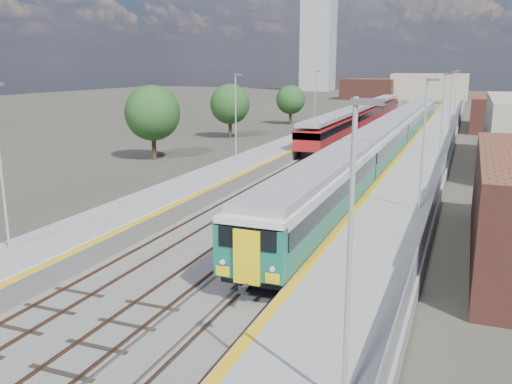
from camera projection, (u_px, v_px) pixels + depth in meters
The scene contains 11 objects.
ground at pixel (379, 151), 59.43m from camera, with size 320.00×320.00×0.00m, color #47443A.
ballast_bed at pixel (363, 147), 62.49m from camera, with size 10.50×155.00×0.06m, color #565451.
tracks at pixel (371, 145), 63.77m from camera, with size 8.96×160.00×0.17m.
platform_right at pixel (432, 146), 59.68m from camera, with size 4.70×155.00×8.52m.
platform_left at pixel (306, 140), 64.79m from camera, with size 4.30×155.00×8.52m.
buildings at pixel (365, 60), 143.74m from camera, with size 72.00×185.50×40.00m.
green_train at pixel (394, 132), 57.71m from camera, with size 2.95×82.15×3.25m.
red_train at pixel (362, 116), 78.11m from camera, with size 2.85×57.78×3.60m.
tree_a at pixel (153, 113), 53.03m from camera, with size 5.43×5.43×7.36m.
tree_b at pixel (230, 104), 69.32m from camera, with size 5.11×5.11×6.92m.
tree_c at pixel (291, 100), 85.70m from camera, with size 4.59×4.59×6.22m.
Camera 1 is at (8.91, -9.76, 9.17)m, focal length 38.00 mm.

